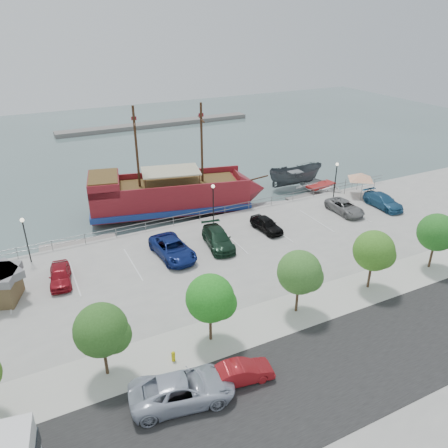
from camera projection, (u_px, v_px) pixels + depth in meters
name	position (u px, v px, depth m)	size (l,w,h in m)	color
ground	(243.00, 259.00, 41.35)	(160.00, 160.00, 0.00)	#4B5F5C
land_slab	(424.00, 424.00, 24.27)	(100.00, 58.00, 1.20)	gray
street	(363.00, 358.00, 28.03)	(100.00, 8.00, 0.04)	black
sidewalk	(307.00, 307.00, 32.86)	(100.00, 4.00, 0.05)	beige
seawall_railing	(208.00, 213.00, 46.97)	(50.00, 0.06, 1.00)	slate
far_shore	(157.00, 124.00, 89.47)	(40.00, 3.00, 0.80)	slate
pirate_ship	(183.00, 194.00, 50.14)	(20.99, 9.92, 13.00)	maroon
patrol_boat	(295.00, 178.00, 57.50)	(2.77, 7.37, 2.85)	#42484D
speedboat	(321.00, 188.00, 56.09)	(4.66, 6.53, 1.35)	white
dock_west	(79.00, 246.00, 43.24)	(7.36, 2.10, 0.42)	gray
dock_mid	(262.00, 207.00, 51.72)	(7.03, 2.01, 0.40)	#969492
dock_east	(315.00, 196.00, 54.84)	(7.72, 2.21, 0.44)	slate
canopy_tent	(361.00, 173.00, 51.99)	(4.48, 4.48, 3.21)	slate
street_van	(182.00, 389.00, 24.65)	(2.77, 6.01, 1.67)	#B0B8C9
street_sedan	(241.00, 372.00, 26.07)	(1.37, 3.92, 1.29)	#A7191F
fire_hydrant	(173.00, 356.00, 27.63)	(0.26, 0.26, 0.76)	#D2C30B
lamp_post_left	(25.00, 232.00, 37.64)	(0.36, 0.36, 4.28)	black
lamp_post_mid	(213.00, 197.00, 44.87)	(0.36, 0.36, 4.28)	black
lamp_post_right	(336.00, 174.00, 51.29)	(0.36, 0.36, 4.28)	black
tree_b	(104.00, 331.00, 25.40)	(3.30, 3.20, 5.00)	#473321
tree_c	(213.00, 299.00, 28.21)	(3.30, 3.20, 5.00)	#473321
tree_d	(302.00, 273.00, 31.03)	(3.30, 3.20, 5.00)	#473321
tree_e	(376.00, 252.00, 33.84)	(3.30, 3.20, 5.00)	#473321
tree_f	(438.00, 233.00, 36.65)	(3.30, 3.20, 5.00)	#473321
parked_car_a	(60.00, 275.00, 35.62)	(1.67, 4.15, 1.41)	maroon
parked_car_c	(173.00, 249.00, 39.40)	(2.69, 5.84, 1.62)	navy
parked_car_d	(218.00, 239.00, 41.21)	(2.19, 5.39, 1.56)	black
parked_car_e	(267.00, 224.00, 44.15)	(1.67, 4.14, 1.41)	black
parked_car_g	(345.00, 207.00, 48.14)	(2.25, 4.87, 1.35)	gray
parked_car_h	(383.00, 201.00, 49.49)	(2.09, 5.14, 1.49)	#22557D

